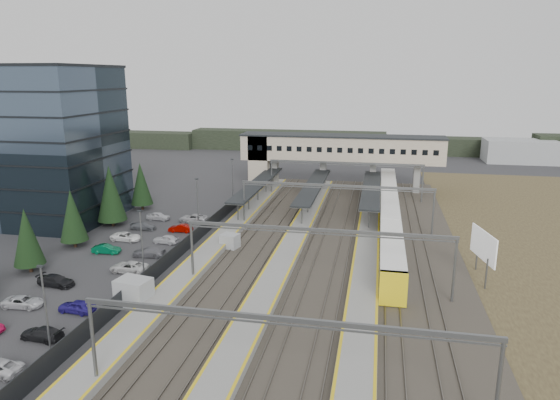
% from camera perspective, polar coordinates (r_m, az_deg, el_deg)
% --- Properties ---
extents(ground, '(220.00, 220.00, 0.00)m').
position_cam_1_polar(ground, '(64.47, -5.65, -6.63)').
color(ground, '#2B2B2D').
rests_on(ground, ground).
extents(office_building, '(24.30, 18.30, 24.30)m').
position_cam_1_polar(office_building, '(88.68, -26.43, 5.79)').
color(office_building, '#374657').
rests_on(office_building, ground).
extents(conifer_row, '(4.42, 49.82, 9.50)m').
position_cam_1_polar(conifer_row, '(69.30, -24.43, -2.18)').
color(conifer_row, black).
rests_on(conifer_row, ground).
extents(car_park, '(10.56, 44.59, 1.29)m').
position_cam_1_polar(car_park, '(64.59, -18.52, -6.71)').
color(car_park, '#9D9EA2').
rests_on(car_park, ground).
extents(lampposts, '(0.50, 53.25, 8.07)m').
position_cam_1_polar(lampposts, '(66.89, -12.01, -2.20)').
color(lampposts, slate).
rests_on(lampposts, ground).
extents(fence, '(0.08, 90.00, 2.00)m').
position_cam_1_polar(fence, '(70.63, -9.56, -4.04)').
color(fence, '#26282B').
rests_on(fence, ground).
extents(relay_cabin_near, '(3.72, 3.01, 2.77)m').
position_cam_1_polar(relay_cabin_near, '(53.44, -16.36, -10.06)').
color(relay_cabin_near, '#9A9D9F').
rests_on(relay_cabin_near, ground).
extents(relay_cabin_far, '(2.65, 2.37, 2.07)m').
position_cam_1_polar(relay_cabin_far, '(67.49, -5.74, -4.74)').
color(relay_cabin_far, '#9A9D9F').
rests_on(relay_cabin_far, ground).
extents(rail_corridor, '(34.00, 90.00, 0.92)m').
position_cam_1_polar(rail_corridor, '(67.06, 3.29, -5.49)').
color(rail_corridor, '#342F29').
rests_on(rail_corridor, ground).
extents(canopies, '(23.10, 30.00, 3.28)m').
position_cam_1_polar(canopies, '(87.37, 3.83, 1.61)').
color(canopies, black).
rests_on(canopies, ground).
extents(footbridge, '(40.40, 6.40, 11.20)m').
position_cam_1_polar(footbridge, '(101.23, 5.39, 5.60)').
color(footbridge, tan).
rests_on(footbridge, ground).
extents(gantries, '(28.40, 62.28, 7.17)m').
position_cam_1_polar(gantries, '(63.16, 5.50, -1.35)').
color(gantries, slate).
rests_on(gantries, ground).
extents(train, '(2.78, 58.17, 3.51)m').
position_cam_1_polar(train, '(78.68, 12.39, -1.54)').
color(train, white).
rests_on(train, ground).
extents(billboard, '(1.56, 6.52, 5.76)m').
position_cam_1_polar(billboard, '(60.96, 22.21, -4.98)').
color(billboard, slate).
rests_on(billboard, ground).
extents(treeline_far, '(170.00, 19.00, 7.00)m').
position_cam_1_polar(treeline_far, '(151.31, 13.49, 6.17)').
color(treeline_far, black).
rests_on(treeline_far, ground).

